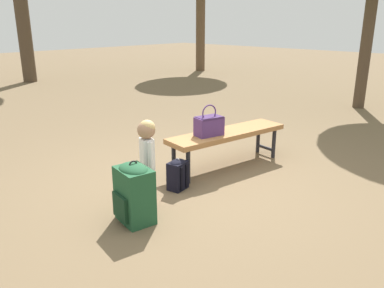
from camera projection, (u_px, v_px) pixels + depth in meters
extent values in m
plane|color=brown|center=(192.00, 188.00, 4.21)|extent=(40.00, 40.00, 0.00)
cube|color=#9E6B3D|center=(227.00, 134.00, 4.74)|extent=(1.64, 0.65, 0.06)
cylinder|color=black|center=(188.00, 167.00, 4.30)|extent=(0.05, 0.05, 0.39)
cylinder|color=black|center=(174.00, 160.00, 4.51)|extent=(0.05, 0.05, 0.39)
cylinder|color=black|center=(274.00, 143.00, 5.10)|extent=(0.05, 0.05, 0.39)
cylinder|color=black|center=(258.00, 138.00, 5.31)|extent=(0.05, 0.05, 0.39)
cylinder|color=black|center=(181.00, 171.00, 4.43)|extent=(0.08, 0.28, 0.04)
cylinder|color=black|center=(265.00, 148.00, 5.24)|extent=(0.08, 0.28, 0.04)
cube|color=#4C2D66|center=(209.00, 126.00, 4.53)|extent=(0.35, 0.25, 0.22)
cube|color=#39224C|center=(209.00, 117.00, 4.49)|extent=(0.32, 0.25, 0.02)
torus|color=#4C2D66|center=(209.00, 113.00, 4.48)|extent=(0.19, 0.06, 0.20)
cylinder|color=#E5B2C6|center=(150.00, 188.00, 3.80)|extent=(0.07, 0.07, 0.36)
cylinder|color=#E5B2C6|center=(147.00, 184.00, 3.87)|extent=(0.07, 0.07, 0.36)
ellipsoid|color=white|center=(148.00, 203.00, 3.84)|extent=(0.10, 0.08, 0.04)
ellipsoid|color=white|center=(146.00, 199.00, 3.91)|extent=(0.10, 0.08, 0.04)
cube|color=white|center=(147.00, 154.00, 3.73)|extent=(0.15, 0.16, 0.31)
cylinder|color=white|center=(150.00, 155.00, 3.65)|extent=(0.05, 0.05, 0.26)
cylinder|color=white|center=(144.00, 150.00, 3.80)|extent=(0.05, 0.05, 0.26)
sphere|color=#A57A5B|center=(146.00, 130.00, 3.66)|extent=(0.17, 0.17, 0.17)
sphere|color=tan|center=(147.00, 128.00, 3.66)|extent=(0.16, 0.16, 0.16)
cube|color=#1E4C2D|center=(135.00, 195.00, 3.46)|extent=(0.31, 0.39, 0.51)
ellipsoid|color=#1E4C2D|center=(133.00, 170.00, 3.39)|extent=(0.30, 0.37, 0.11)
cube|color=#13311D|center=(120.00, 207.00, 3.40)|extent=(0.08, 0.24, 0.23)
cube|color=#13311D|center=(152.00, 194.00, 3.48)|extent=(0.03, 0.06, 0.43)
cube|color=#13311D|center=(144.00, 189.00, 3.60)|extent=(0.03, 0.06, 0.43)
torus|color=black|center=(133.00, 165.00, 3.37)|extent=(0.08, 0.03, 0.08)
cube|color=black|center=(178.00, 176.00, 4.16)|extent=(0.23, 0.19, 0.31)
ellipsoid|color=black|center=(178.00, 163.00, 4.11)|extent=(0.22, 0.18, 0.07)
cube|color=black|center=(171.00, 178.00, 4.22)|extent=(0.15, 0.05, 0.14)
cube|color=black|center=(182.00, 179.00, 4.08)|extent=(0.04, 0.02, 0.26)
cube|color=black|center=(187.00, 176.00, 4.15)|extent=(0.04, 0.02, 0.26)
torus|color=#B2B2B7|center=(178.00, 160.00, 4.10)|extent=(0.02, 0.05, 0.05)
cylinder|color=#473828|center=(367.00, 41.00, 7.71)|extent=(0.23, 0.23, 2.68)
cylinder|color=#473828|center=(22.00, 13.00, 10.91)|extent=(0.38, 0.38, 3.85)
cylinder|color=brown|center=(200.00, 25.00, 13.54)|extent=(0.32, 0.32, 3.16)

